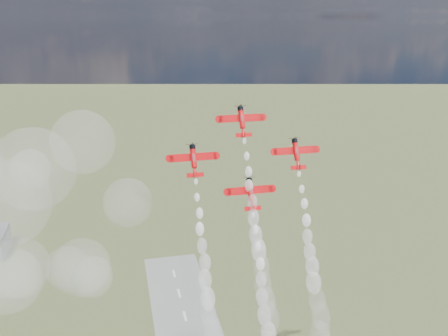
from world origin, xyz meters
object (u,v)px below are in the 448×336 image
plane_lead (242,121)px  plane_left (194,160)px  plane_slot (251,193)px  plane_right (296,153)px

plane_lead → plane_left: 17.16m
plane_lead → plane_slot: size_ratio=1.00×
plane_left → plane_slot: bearing=-18.8°
plane_lead → plane_right: (14.06, -4.79, -8.60)m
plane_lead → plane_left: size_ratio=1.00×
plane_left → plane_lead: bearing=18.8°
plane_left → plane_right: size_ratio=1.00×
plane_right → plane_slot: (-14.06, -4.79, -8.60)m
plane_lead → plane_right: size_ratio=1.00×
plane_left → plane_slot: (14.06, -4.79, -8.60)m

